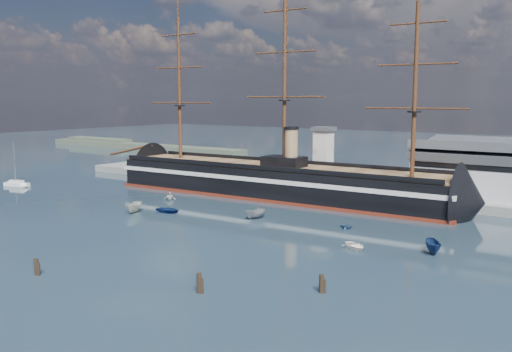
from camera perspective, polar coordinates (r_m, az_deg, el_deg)
The scene contains 16 objects.
ground at distance 123.42m, azimuth -1.93°, elevation -3.57°, with size 600.00×600.00×0.00m, color #1F2A35.
quay at distance 148.67m, azimuth 9.61°, elevation -1.72°, with size 180.00×18.00×2.00m, color slate.
quay_tower at distance 147.88m, azimuth 6.74°, elevation 2.10°, with size 5.00×5.00×15.00m.
shoreline at distance 286.80m, azimuth -12.71°, elevation 3.06°, with size 120.00×10.00×4.00m.
warship at distance 141.33m, azimuth 1.53°, elevation -0.45°, with size 113.08×18.56×53.94m.
sailboat at distance 171.63m, azimuth -22.81°, elevation -0.69°, with size 7.83×4.02×12.03m.
motorboat_a at distance 124.68m, azimuth -12.05°, elevation -3.62°, with size 6.92×2.54×2.77m, color beige.
motorboat_b at distance 123.61m, azimuth -8.78°, elevation -3.64°, with size 3.57×1.43×1.67m, color navy.
motorboat_c at distance 116.02m, azimuth -0.02°, elevation -4.30°, with size 6.30×2.31×2.52m, color gray.
motorboat_d at distance 138.96m, azimuth -8.61°, elevation -2.36°, with size 5.37×2.33×1.97m, color white.
motorboat_e at distance 94.92m, azimuth 9.91°, elevation -7.18°, with size 3.05×1.22×1.43m, color white.
motorboat_f at distance 95.04m, azimuth 17.29°, elevation -7.40°, with size 6.46×2.37×2.58m, color navy.
motorboat_g at distance 108.58m, azimuth 9.00°, elevation -5.25°, with size 3.93×1.70×1.44m, color #2F527D.
piling_near_mid at distance 85.80m, azimuth -21.08°, elevation -9.23°, with size 0.64×0.64×3.06m, color black.
piling_near_right at distance 73.60m, azimuth -5.70°, elevation -11.57°, with size 0.64×0.64×3.30m, color black.
piling_far_right at distance 73.86m, azimuth 6.55°, elevation -11.51°, with size 0.64×0.64×3.05m, color black.
Camera 1 is at (73.16, -56.35, 24.42)m, focal length 40.00 mm.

